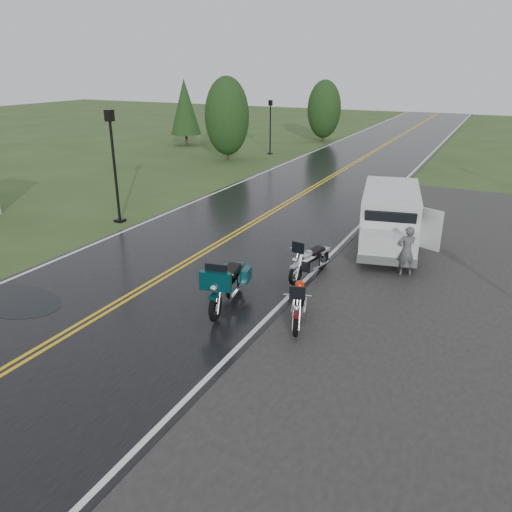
{
  "coord_description": "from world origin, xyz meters",
  "views": [
    {
      "loc": [
        8.34,
        -9.15,
        5.8
      ],
      "look_at": [
        2.8,
        2.0,
        1.0
      ],
      "focal_mm": 35.0,
      "sensor_mm": 36.0,
      "label": 1
    }
  ],
  "objects": [
    {
      "name": "lamp_post_far_left",
      "position": [
        -6.21,
        22.34,
        1.81
      ],
      "size": [
        0.31,
        0.31,
        3.61
      ],
      "primitive_type": null,
      "color": "black",
      "rests_on": "ground"
    },
    {
      "name": "motorcycle_teal",
      "position": [
        2.77,
        -0.1,
        0.71
      ],
      "size": [
        1.33,
        2.52,
        1.42
      ],
      "primitive_type": null,
      "rotation": [
        0.0,
        0.0,
        0.2
      ],
      "color": "#043236",
      "rests_on": "ground"
    },
    {
      "name": "lamp_post_near_left",
      "position": [
        -4.84,
        5.33,
        2.15
      ],
      "size": [
        0.37,
        0.37,
        4.31
      ],
      "primitive_type": null,
      "color": "black",
      "rests_on": "ground"
    },
    {
      "name": "pine_left_far",
      "position": [
        -13.67,
        23.23,
        2.36
      ],
      "size": [
        2.27,
        2.27,
        4.73
      ],
      "primitive_type": null,
      "color": "#1E3D19",
      "rests_on": "ground"
    },
    {
      "name": "tree_left_mid",
      "position": [
        -7.75,
        19.15,
        2.21
      ],
      "size": [
        2.82,
        2.82,
        4.41
      ],
      "primitive_type": null,
      "color": "#1E3D19",
      "rests_on": "ground"
    },
    {
      "name": "motorcycle_silver",
      "position": [
        3.69,
        2.66,
        0.61
      ],
      "size": [
        1.1,
        2.16,
        1.22
      ],
      "primitive_type": null,
      "rotation": [
        0.0,
        0.0,
        -0.18
      ],
      "color": "#95979C",
      "rests_on": "ground"
    },
    {
      "name": "van_white",
      "position": [
        4.83,
        5.36,
        0.98
      ],
      "size": [
        2.85,
        5.27,
        1.96
      ],
      "primitive_type": null,
      "rotation": [
        0.0,
        0.0,
        0.21
      ],
      "color": "silver",
      "rests_on": "ground"
    },
    {
      "name": "tree_left_far",
      "position": [
        -4.96,
        29.69,
        2.02
      ],
      "size": [
        2.62,
        2.62,
        4.04
      ],
      "primitive_type": null,
      "color": "#1E3D19",
      "rests_on": "ground"
    },
    {
      "name": "ground",
      "position": [
        0.0,
        0.0,
        0.0
      ],
      "size": [
        120.0,
        120.0,
        0.0
      ],
      "primitive_type": "plane",
      "color": "#2D471E",
      "rests_on": "ground"
    },
    {
      "name": "person_at_van",
      "position": [
        6.25,
        4.82,
        0.74
      ],
      "size": [
        0.65,
        0.58,
        1.49
      ],
      "primitive_type": "imported",
      "rotation": [
        0.0,
        0.0,
        3.66
      ],
      "color": "#4F4F54",
      "rests_on": "ground"
    },
    {
      "name": "motorcycle_red",
      "position": [
        4.75,
        0.09,
        0.58
      ],
      "size": [
        1.29,
        2.09,
        1.16
      ],
      "primitive_type": null,
      "rotation": [
        0.0,
        0.0,
        0.31
      ],
      "color": "#600B12",
      "rests_on": "ground"
    },
    {
      "name": "road",
      "position": [
        0.0,
        10.0,
        0.02
      ],
      "size": [
        8.0,
        100.0,
        0.04
      ],
      "primitive_type": "cube",
      "color": "black",
      "rests_on": "ground"
    }
  ]
}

